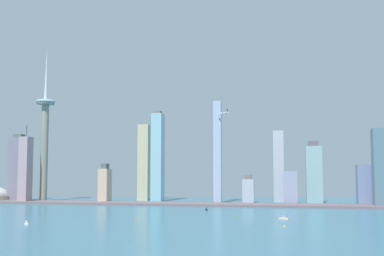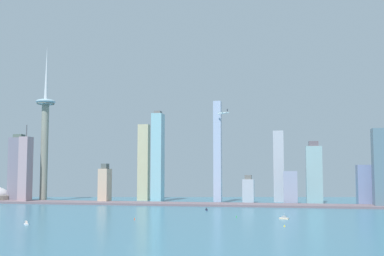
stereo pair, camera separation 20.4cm
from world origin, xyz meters
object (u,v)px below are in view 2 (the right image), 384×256
skyscraper_10 (365,185)px  skyscraper_11 (218,152)px  skyscraper_6 (144,162)px  skyscraper_12 (380,168)px  skyscraper_7 (18,169)px  boat_2 (26,223)px  airplane (223,113)px  channel_buoy_2 (236,216)px  boat_0 (207,209)px  skyscraper_4 (314,174)px  skyscraper_5 (279,166)px  skyscraper_2 (25,170)px  boat_1 (284,218)px  channel_buoy_1 (135,219)px  skyscraper_3 (248,190)px  observation_tower (45,130)px  skyscraper_1 (158,157)px  skyscraper_0 (105,185)px  channel_buoy_0 (284,226)px  skyscraper_9 (290,188)px

skyscraper_10 → skyscraper_11: 245.67m
skyscraper_6 → skyscraper_12: (403.70, -97.63, -10.96)m
skyscraper_6 → skyscraper_10: bearing=-8.7°
skyscraper_7 → boat_2: skyscraper_7 is taller
airplane → boat_2: bearing=101.9°
channel_buoy_2 → boat_0: bearing=118.9°
skyscraper_7 → skyscraper_4: bearing=3.8°
skyscraper_5 → skyscraper_2: bearing=-166.2°
boat_1 → channel_buoy_1: (-170.02, -39.47, 0.03)m
skyscraper_3 → skyscraper_7: 422.26m
skyscraper_3 → boat_1: 267.90m
observation_tower → skyscraper_6: observation_tower is taller
skyscraper_3 → boat_0: (-48.76, -158.49, -20.54)m
boat_0 → airplane: airplane is taller
skyscraper_1 → skyscraper_12: bearing=-10.1°
skyscraper_7 → boat_0: size_ratio=17.35×
skyscraper_3 → skyscraper_5: (52.19, 40.99, 41.89)m
skyscraper_0 → skyscraper_2: skyscraper_2 is taller
boat_1 → boat_2: 288.20m
boat_0 → channel_buoy_0: (107.79, -176.24, -0.30)m
skyscraper_11 → skyscraper_0: bearing=-174.9°
skyscraper_2 → skyscraper_12: size_ratio=1.13×
skyscraper_11 → channel_buoy_2: bearing=-77.0°
skyscraper_0 → channel_buoy_1: size_ratio=23.91×
observation_tower → skyscraper_0: bearing=-3.6°
skyscraper_2 → channel_buoy_1: (273.13, -233.53, -56.20)m
skyscraper_10 → skyscraper_1: bearing=175.6°
skyscraper_3 → boat_0: bearing=-107.1°
skyscraper_10 → skyscraper_12: (16.11, -38.27, 27.81)m
skyscraper_5 → skyscraper_11: size_ratio=0.73×
channel_buoy_2 → airplane: (-40.63, 208.81, 151.68)m
skyscraper_0 → skyscraper_1: (84.64, 40.96, 49.13)m
skyscraper_1 → boat_2: bearing=-96.9°
boat_2 → skyscraper_10: bearing=86.7°
skyscraper_1 → channel_buoy_1: (52.06, -302.07, -78.98)m
skyscraper_10 → boat_1: (-129.73, -235.37, -31.27)m
skyscraper_3 → skyscraper_5: size_ratio=0.38×
skyscraper_1 → skyscraper_2: (-221.07, -68.54, -22.78)m
skyscraper_1 → channel_buoy_1: size_ratio=57.62×
skyscraper_4 → skyscraper_7: (-531.17, -34.83, 8.88)m
channel_buoy_0 → skyscraper_6: bearing=125.0°
observation_tower → skyscraper_9: size_ratio=5.20×
skyscraper_11 → boat_0: size_ratio=24.88×
skyscraper_1 → skyscraper_9: size_ratio=2.97×
skyscraper_7 → boat_0: skyscraper_7 is taller
skyscraper_2 → channel_buoy_0: bearing=-31.2°
boat_1 → channel_buoy_1: bearing=31.9°
skyscraper_6 → channel_buoy_1: size_ratio=50.21×
boat_2 → skyscraper_2: bearing=166.1°
skyscraper_4 → channel_buoy_0: size_ratio=51.34×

